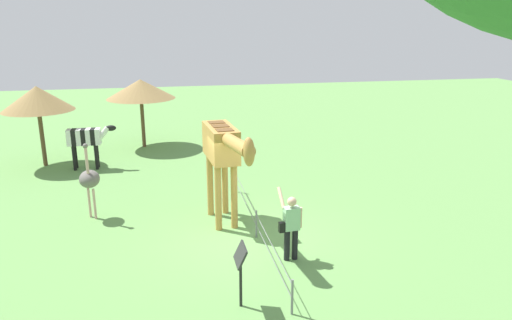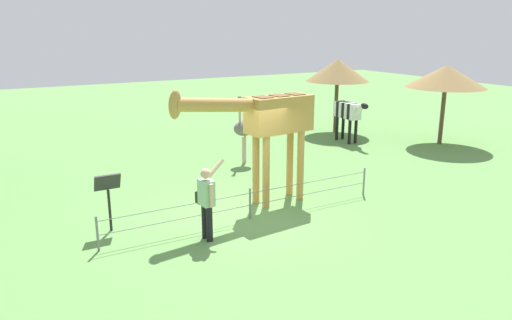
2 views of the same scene
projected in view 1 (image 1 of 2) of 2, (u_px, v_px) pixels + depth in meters
ground_plane at (248, 238)px, 12.57m from camera, size 60.00×60.00×0.00m
giraffe at (224, 150)px, 12.73m from camera, size 3.87×0.85×3.11m
visitor at (291, 224)px, 11.20m from camera, size 0.65×0.58×1.68m
zebra at (86, 139)px, 18.07m from camera, size 0.47×1.81×1.66m
ostrich at (89, 179)px, 13.50m from camera, size 0.70×0.56×2.25m
shade_hut_near at (37, 99)px, 18.05m from camera, size 2.65×2.65×3.10m
shade_hut_far at (141, 89)px, 20.81m from camera, size 2.96×2.96×3.01m
info_sign at (240, 263)px, 9.33m from camera, size 0.56×0.21×1.32m
wire_fence at (256, 223)px, 12.50m from camera, size 7.05×0.05×0.75m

